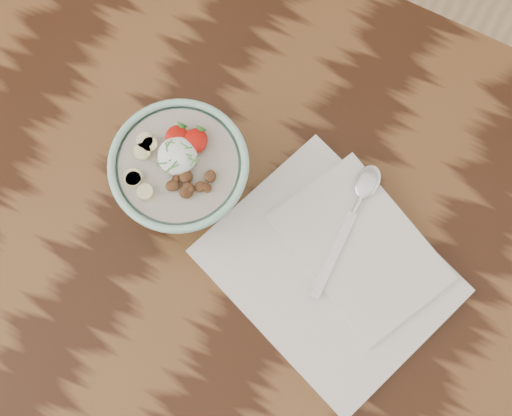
{
  "coord_description": "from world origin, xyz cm",
  "views": [
    {
      "loc": [
        4.86,
        -14.01,
        164.58
      ],
      "look_at": [
        -5.17,
        5.46,
        85.14
      ],
      "focal_mm": 50.0,
      "sensor_mm": 36.0,
      "label": 1
    }
  ],
  "objects": [
    {
      "name": "table",
      "position": [
        0.0,
        0.0,
        65.7
      ],
      "size": [
        160.0,
        90.0,
        75.0
      ],
      "color": "black",
      "rests_on": "ground"
    },
    {
      "name": "breakfast_bowl",
      "position": [
        -16.03,
        6.26,
        80.75
      ],
      "size": [
        16.96,
        16.96,
        11.36
      ],
      "rotation": [
        0.0,
        0.0,
        -0.08
      ],
      "color": "#97CBB5",
      "rests_on": "table"
    },
    {
      "name": "napkin",
      "position": [
        6.13,
        5.63,
        75.74
      ],
      "size": [
        34.67,
        31.34,
        1.76
      ],
      "rotation": [
        0.0,
        0.0,
        -0.34
      ],
      "color": "silver",
      "rests_on": "table"
    },
    {
      "name": "spoon",
      "position": [
        5.05,
        14.44,
        77.17
      ],
      "size": [
        3.34,
        19.1,
        1.0
      ],
      "rotation": [
        0.0,
        0.0,
        0.03
      ],
      "color": "silver",
      "rests_on": "napkin"
    }
  ]
}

